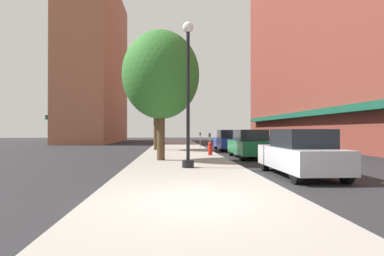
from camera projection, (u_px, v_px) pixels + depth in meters
ground_plane at (228, 150)px, 24.99m from camera, size 90.00×90.00×0.00m
sidewalk_slab at (178, 149)px, 25.72m from camera, size 4.80×50.00×0.12m
building_right_brick at (334, 24)px, 29.78m from camera, size 6.80×40.00×23.59m
building_far_background at (96, 66)px, 43.05m from camera, size 6.80×18.00×21.19m
lamppost at (188, 91)px, 12.57m from camera, size 0.48×0.48×5.90m
fire_hydrant at (210, 149)px, 18.82m from camera, size 0.33×0.26×0.79m
parking_meter_near at (200, 138)px, 28.21m from camera, size 0.14×0.09×1.31m
parking_meter_far at (210, 140)px, 21.20m from camera, size 0.14×0.09×1.31m
tree_near at (161, 75)px, 15.72m from camera, size 3.88×3.88×6.54m
tree_mid at (162, 101)px, 34.67m from camera, size 3.62×3.62×6.90m
tree_far at (156, 90)px, 24.01m from camera, size 3.79×3.79×6.82m
car_silver at (300, 153)px, 10.98m from camera, size 1.80×4.30×1.66m
car_green at (250, 144)px, 18.13m from camera, size 1.80×4.30×1.66m
car_blue at (228, 140)px, 24.98m from camera, size 1.80×4.30×1.66m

